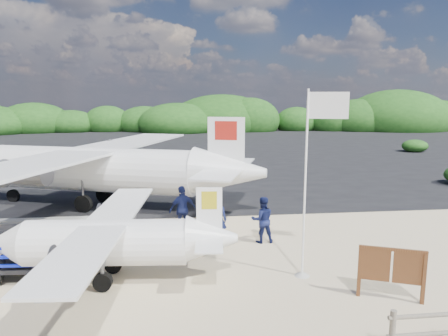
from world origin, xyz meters
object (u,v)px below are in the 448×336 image
at_px(signboard, 389,300).
at_px(crew_b, 262,220).
at_px(baggage_cart, 38,277).
at_px(flagpole, 302,276).
at_px(crew_a, 218,220).
at_px(aircraft_large, 422,162).
at_px(crew_c, 183,209).
at_px(aircraft_small, 83,144).

height_order(signboard, crew_b, crew_b).
xyz_separation_m(baggage_cart, signboard, (9.38, -2.40, 0.00)).
bearing_deg(flagpole, signboard, -42.17).
distance_m(crew_a, crew_b, 1.57).
bearing_deg(crew_a, crew_b, -173.34).
height_order(baggage_cart, aircraft_large, aircraft_large).
height_order(baggage_cart, signboard, signboard).
bearing_deg(crew_b, crew_a, -9.14).
bearing_deg(flagpole, crew_b, 101.42).
xyz_separation_m(signboard, crew_b, (-2.36, 4.49, 0.83)).
relative_size(baggage_cart, crew_a, 1.68).
distance_m(crew_b, aircraft_large, 24.14).
distance_m(baggage_cart, crew_a, 5.98).
relative_size(signboard, crew_a, 1.04).
relative_size(crew_c, aircraft_small, 0.26).
xyz_separation_m(crew_b, aircraft_large, (17.01, 17.10, -0.83)).
xyz_separation_m(flagpole, crew_a, (-2.13, 3.08, 0.82)).
height_order(baggage_cart, crew_b, crew_b).
bearing_deg(crew_b, baggage_cart, 15.01).
xyz_separation_m(flagpole, signboard, (1.79, -1.62, 0.00)).
relative_size(crew_b, aircraft_small, 0.24).
bearing_deg(crew_c, baggage_cart, 17.49).
height_order(signboard, crew_c, crew_c).
bearing_deg(aircraft_small, crew_c, 113.85).
height_order(aircraft_large, aircraft_small, aircraft_large).
bearing_deg(baggage_cart, signboard, -11.56).
xyz_separation_m(flagpole, aircraft_small, (-14.59, 36.93, 0.00)).
bearing_deg(baggage_cart, aircraft_large, 41.41).
bearing_deg(crew_b, crew_c, -27.87).
xyz_separation_m(baggage_cart, aircraft_large, (24.03, 19.18, 0.00)).
bearing_deg(aircraft_large, signboard, 75.03).
relative_size(crew_a, crew_b, 0.99).
xyz_separation_m(baggage_cart, crew_b, (7.01, 2.09, 0.83)).
xyz_separation_m(flagpole, crew_b, (-0.58, 2.87, 0.83)).
relative_size(signboard, aircraft_large, 0.09).
bearing_deg(aircraft_large, crew_b, 64.33).
height_order(signboard, aircraft_small, aircraft_small).
height_order(baggage_cart, flagpole, flagpole).
relative_size(crew_b, crew_c, 0.92).
bearing_deg(signboard, aircraft_large, 78.43).
relative_size(baggage_cart, crew_b, 1.66).
distance_m(signboard, crew_c, 7.88).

